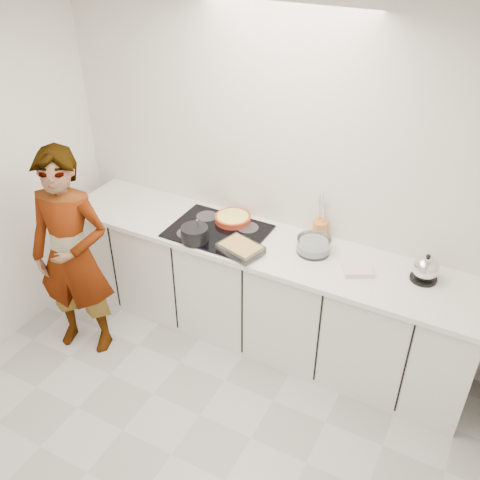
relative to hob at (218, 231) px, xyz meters
The scene contains 14 objects.
floor 1.60m from the hob, 74.48° to the right, with size 3.60×3.20×0.00m, color #B7B7B7.
ceiling 2.13m from the hob, 74.48° to the right, with size 3.60×3.20×0.00m, color white.
wall_back 0.62m from the hob, 44.17° to the left, with size 3.60×0.00×2.60m, color silver.
base_cabinets 0.60m from the hob, ahead, with size 3.20×0.58×0.87m, color silver.
countertop 0.35m from the hob, ahead, with size 3.24×0.64×0.04m, color white.
hob is the anchor object (origin of this frame).
tart_dish 0.18m from the hob, 78.65° to the left, with size 0.35×0.35×0.05m.
saucepan 0.22m from the hob, 112.21° to the right, with size 0.23×0.23×0.19m.
baking_dish 0.34m from the hob, 31.15° to the right, with size 0.34×0.29×0.06m.
mixing_bowl 0.74m from the hob, ahead, with size 0.31×0.31×0.11m.
tea_towel 1.09m from the hob, ahead, with size 0.19×0.14×0.03m, color white.
kettle 1.51m from the hob, ahead, with size 0.23×0.23×0.20m.
utensil_crock 0.76m from the hob, 21.99° to the left, with size 0.11×0.11×0.14m, color orange.
cook 1.09m from the hob, 140.45° to the right, with size 0.61×0.40×1.68m, color silver.
Camera 1 is at (1.40, -1.68, 3.08)m, focal length 40.00 mm.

